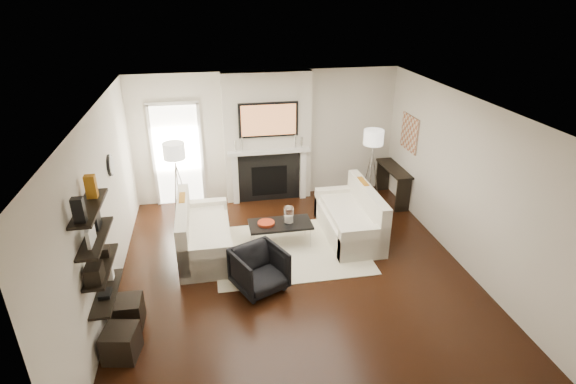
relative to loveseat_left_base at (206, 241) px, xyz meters
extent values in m
plane|color=black|center=(1.39, -0.88, -0.21)|extent=(6.00, 6.00, 0.00)
plane|color=white|center=(1.39, -0.88, 2.49)|extent=(6.00, 6.00, 0.00)
plane|color=silver|center=(1.39, 2.12, 1.14)|extent=(5.50, 0.00, 5.50)
plane|color=silver|center=(1.39, -3.88, 1.14)|extent=(5.50, 0.00, 5.50)
plane|color=silver|center=(-1.36, -0.88, 1.14)|extent=(0.00, 6.00, 6.00)
plane|color=silver|center=(4.14, -0.88, 1.14)|extent=(0.00, 6.00, 6.00)
cube|color=silver|center=(1.39, 2.00, 1.14)|extent=(1.80, 0.25, 2.70)
cube|color=black|center=(1.39, 1.86, 0.31)|extent=(1.30, 0.02, 1.04)
cube|color=black|center=(1.39, 1.86, 0.24)|extent=(0.75, 0.02, 0.65)
cube|color=white|center=(0.67, 1.83, 0.34)|extent=(0.12, 0.08, 1.10)
cube|color=white|center=(2.11, 1.83, 0.34)|extent=(0.12, 0.08, 1.10)
cube|color=white|center=(1.39, 1.81, 0.91)|extent=(1.70, 0.18, 0.07)
cube|color=black|center=(1.39, 1.84, 1.57)|extent=(1.20, 0.06, 0.70)
cube|color=#BF723F|center=(1.39, 1.81, 1.57)|extent=(1.10, 0.00, 0.62)
cylinder|color=silver|center=(0.84, 1.82, 1.09)|extent=(0.04, 0.04, 0.30)
cylinder|color=silver|center=(0.71, 1.82, 1.06)|extent=(0.04, 0.04, 0.24)
cylinder|color=silver|center=(1.94, 1.82, 1.09)|extent=(0.04, 0.04, 0.30)
cylinder|color=silver|center=(2.07, 1.82, 1.06)|extent=(0.04, 0.04, 0.24)
cube|color=white|center=(-0.46, 2.10, 0.84)|extent=(0.90, 0.02, 2.10)
cube|color=white|center=(-0.94, 2.08, 0.84)|extent=(0.06, 0.06, 2.16)
cube|color=white|center=(0.02, 2.08, 0.84)|extent=(0.06, 0.06, 2.16)
cube|color=white|center=(-0.46, 2.08, 1.92)|extent=(1.02, 0.06, 0.06)
cube|color=beige|center=(1.45, -0.21, -0.20)|extent=(2.60, 2.00, 0.01)
cube|color=white|center=(0.00, 0.00, 0.00)|extent=(0.85, 1.80, 0.42)
cube|color=white|center=(-0.33, 0.00, 0.32)|extent=(0.18, 1.80, 0.80)
cube|color=white|center=(0.00, -0.81, 0.09)|extent=(0.85, 0.18, 0.60)
cube|color=white|center=(0.00, 0.81, 0.09)|extent=(0.85, 0.18, 0.60)
cube|color=white|center=(0.05, 0.00, 0.26)|extent=(0.63, 1.44, 0.10)
cube|color=#AF6D15|center=(-0.33, 0.30, 0.52)|extent=(0.10, 0.42, 0.42)
cube|color=black|center=(-0.33, -0.30, 0.51)|extent=(0.10, 0.40, 0.40)
cube|color=white|center=(2.59, 0.10, 0.00)|extent=(0.85, 1.80, 0.42)
cube|color=white|center=(2.93, 0.10, 0.32)|extent=(0.18, 1.80, 0.80)
cube|color=white|center=(2.59, -0.71, 0.09)|extent=(0.85, 0.18, 0.60)
cube|color=white|center=(2.59, 0.91, 0.09)|extent=(0.85, 0.18, 0.60)
cube|color=white|center=(2.54, 0.10, 0.26)|extent=(0.63, 1.44, 0.10)
cube|color=#AF6D15|center=(2.93, 0.40, 0.52)|extent=(0.10, 0.42, 0.42)
cube|color=black|center=(2.93, -0.20, 0.51)|extent=(0.10, 0.40, 0.40)
cube|color=black|center=(1.31, 0.02, 0.19)|extent=(1.10, 0.55, 0.04)
cylinder|color=silver|center=(0.81, -0.20, -0.02)|extent=(0.02, 0.02, 0.38)
cylinder|color=silver|center=(1.81, -0.20, -0.02)|extent=(0.02, 0.02, 0.38)
cylinder|color=silver|center=(0.81, 0.24, -0.02)|extent=(0.02, 0.02, 0.38)
cylinder|color=silver|center=(1.81, 0.24, -0.02)|extent=(0.02, 0.02, 0.38)
cylinder|color=white|center=(1.46, 0.02, 0.35)|extent=(0.18, 0.18, 0.31)
cylinder|color=white|center=(1.46, 0.02, 0.29)|extent=(0.10, 0.10, 0.14)
cylinder|color=#BE3E1F|center=(1.06, 0.02, 0.24)|extent=(0.30, 0.30, 0.05)
imported|color=black|center=(0.78, -1.19, 0.15)|extent=(0.91, 0.89, 0.72)
cylinder|color=silver|center=(-0.46, 1.25, 0.39)|extent=(0.02, 0.02, 1.20)
cylinder|color=white|center=(-0.46, 1.25, 1.24)|extent=(0.40, 0.40, 0.30)
cylinder|color=silver|center=(-0.35, 1.25, 0.39)|extent=(0.25, 0.02, 1.23)
cylinder|color=silver|center=(-0.51, 1.35, 0.39)|extent=(0.14, 0.22, 1.23)
cylinder|color=silver|center=(-0.51, 1.16, 0.39)|extent=(0.14, 0.22, 1.23)
cylinder|color=silver|center=(3.44, 1.34, 0.39)|extent=(0.02, 0.02, 1.20)
cylinder|color=white|center=(3.44, 1.34, 1.24)|extent=(0.40, 0.40, 0.30)
cylinder|color=silver|center=(3.55, 1.34, 0.39)|extent=(0.25, 0.02, 1.23)
cylinder|color=silver|center=(3.39, 1.44, 0.39)|extent=(0.14, 0.22, 1.23)
cylinder|color=silver|center=(3.39, 1.25, 0.39)|extent=(0.14, 0.22, 1.23)
cube|color=black|center=(3.96, 1.36, 0.52)|extent=(0.35, 1.20, 0.04)
cube|color=black|center=(3.96, 0.81, 0.14)|extent=(0.30, 0.04, 0.71)
cube|color=black|center=(3.96, 1.91, 0.14)|extent=(0.30, 0.04, 0.71)
cube|color=tan|center=(4.12, 1.17, 1.34)|extent=(0.03, 0.70, 0.70)
cube|color=black|center=(-1.23, -1.88, 0.49)|extent=(0.25, 1.00, 0.03)
cube|color=black|center=(-1.23, -1.88, 0.89)|extent=(0.25, 1.00, 0.04)
cube|color=black|center=(-1.23, -1.88, 1.29)|extent=(0.25, 1.00, 0.04)
cube|color=black|center=(-1.23, -1.88, 1.69)|extent=(0.25, 1.00, 0.04)
cube|color=black|center=(-1.23, -2.26, 1.85)|extent=(0.12, 0.10, 0.28)
cube|color=#AF6D15|center=(-1.23, -1.63, 1.85)|extent=(0.12, 0.10, 0.28)
cube|color=white|center=(-1.23, -2.03, 1.42)|extent=(0.04, 0.30, 0.22)
cube|color=black|center=(-1.23, -1.65, 1.40)|extent=(0.04, 0.22, 0.18)
cube|color=black|center=(-1.23, -2.20, 1.01)|extent=(0.18, 0.25, 0.20)
cube|color=black|center=(-1.23, -1.67, 0.97)|extent=(0.15, 0.12, 0.12)
cube|color=black|center=(-1.23, -1.94, 0.53)|extent=(0.14, 0.20, 0.05)
cube|color=white|center=(-1.23, -1.59, 0.60)|extent=(0.10, 0.10, 0.18)
cylinder|color=black|center=(-1.34, 0.02, 1.49)|extent=(0.04, 0.34, 0.34)
cylinder|color=white|center=(-1.31, 0.02, 1.49)|extent=(0.01, 0.29, 0.29)
cube|color=black|center=(-1.08, -1.67, -0.01)|extent=(0.41, 0.41, 0.40)
cube|color=black|center=(-1.08, -2.25, -0.01)|extent=(0.47, 0.47, 0.40)
camera|label=1|loc=(0.17, -6.81, 4.00)|focal=28.00mm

